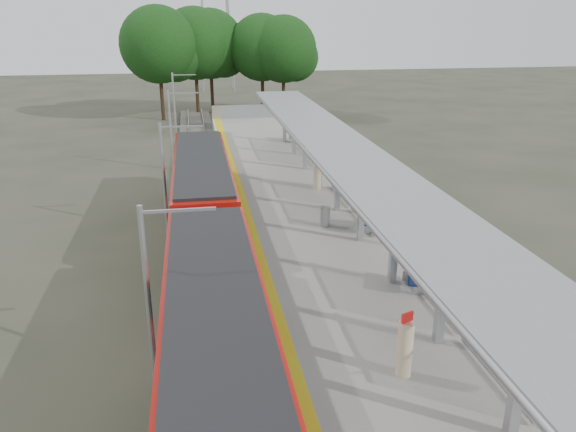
{
  "coord_description": "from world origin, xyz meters",
  "views": [
    {
      "loc": [
        -4.79,
        -7.43,
        10.14
      ],
      "look_at": [
        -1.13,
        14.0,
        2.3
      ],
      "focal_mm": 35.0,
      "sensor_mm": 36.0,
      "label": 1
    }
  ],
  "objects_px": {
    "bench_near": "(412,276)",
    "info_pillar_near": "(405,348)",
    "info_pillar_far": "(317,173)",
    "litter_bin": "(325,216)",
    "train": "(208,243)",
    "bench_mid": "(364,218)",
    "bench_far": "(292,133)"
  },
  "relations": [
    {
      "from": "bench_near",
      "to": "litter_bin",
      "type": "xyz_separation_m",
      "value": [
        -1.58,
        6.55,
        -0.03
      ]
    },
    {
      "from": "train",
      "to": "bench_mid",
      "type": "height_order",
      "value": "train"
    },
    {
      "from": "train",
      "to": "bench_near",
      "type": "relative_size",
      "value": 19.56
    },
    {
      "from": "bench_near",
      "to": "litter_bin",
      "type": "distance_m",
      "value": 6.73
    },
    {
      "from": "train",
      "to": "bench_near",
      "type": "bearing_deg",
      "value": -22.06
    },
    {
      "from": "train",
      "to": "litter_bin",
      "type": "relative_size",
      "value": 29.89
    },
    {
      "from": "bench_near",
      "to": "info_pillar_far",
      "type": "xyz_separation_m",
      "value": [
        -0.68,
        12.3,
        0.39
      ]
    },
    {
      "from": "bench_near",
      "to": "bench_far",
      "type": "height_order",
      "value": "bench_far"
    },
    {
      "from": "info_pillar_far",
      "to": "litter_bin",
      "type": "xyz_separation_m",
      "value": [
        -0.9,
        -5.76,
        -0.41
      ]
    },
    {
      "from": "bench_mid",
      "to": "litter_bin",
      "type": "distance_m",
      "value": 1.78
    },
    {
      "from": "info_pillar_far",
      "to": "litter_bin",
      "type": "height_order",
      "value": "info_pillar_far"
    },
    {
      "from": "bench_mid",
      "to": "info_pillar_near",
      "type": "height_order",
      "value": "info_pillar_near"
    },
    {
      "from": "train",
      "to": "bench_far",
      "type": "bearing_deg",
      "value": 72.0
    },
    {
      "from": "bench_mid",
      "to": "bench_far",
      "type": "distance_m",
      "value": 18.87
    },
    {
      "from": "train",
      "to": "info_pillar_near",
      "type": "distance_m",
      "value": 9.06
    },
    {
      "from": "train",
      "to": "bench_near",
      "type": "xyz_separation_m",
      "value": [
        6.99,
        -2.83,
        -0.56
      ]
    },
    {
      "from": "litter_bin",
      "to": "info_pillar_far",
      "type": "bearing_deg",
      "value": 81.11
    },
    {
      "from": "bench_near",
      "to": "train",
      "type": "bearing_deg",
      "value": 179.39
    },
    {
      "from": "bench_mid",
      "to": "info_pillar_near",
      "type": "distance_m",
      "value": 10.82
    },
    {
      "from": "info_pillar_near",
      "to": "info_pillar_far",
      "type": "bearing_deg",
      "value": 62.37
    },
    {
      "from": "bench_far",
      "to": "info_pillar_near",
      "type": "distance_m",
      "value": 29.55
    },
    {
      "from": "bench_far",
      "to": "info_pillar_near",
      "type": "height_order",
      "value": "info_pillar_near"
    },
    {
      "from": "bench_near",
      "to": "info_pillar_near",
      "type": "distance_m",
      "value": 5.22
    },
    {
      "from": "litter_bin",
      "to": "bench_far",
      "type": "bearing_deg",
      "value": 84.7
    },
    {
      "from": "bench_far",
      "to": "info_pillar_far",
      "type": "height_order",
      "value": "info_pillar_far"
    },
    {
      "from": "bench_mid",
      "to": "info_pillar_far",
      "type": "xyz_separation_m",
      "value": [
        -0.73,
        6.48,
        0.32
      ]
    },
    {
      "from": "train",
      "to": "info_pillar_far",
      "type": "bearing_deg",
      "value": 56.3
    },
    {
      "from": "train",
      "to": "info_pillar_near",
      "type": "height_order",
      "value": "train"
    },
    {
      "from": "bench_mid",
      "to": "bench_far",
      "type": "height_order",
      "value": "bench_far"
    },
    {
      "from": "litter_bin",
      "to": "bench_near",
      "type": "bearing_deg",
      "value": -76.47
    },
    {
      "from": "info_pillar_near",
      "to": "bench_far",
      "type": "bearing_deg",
      "value": 62.83
    },
    {
      "from": "bench_mid",
      "to": "info_pillar_far",
      "type": "distance_m",
      "value": 6.53
    }
  ]
}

